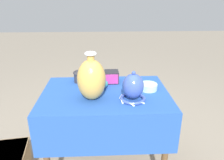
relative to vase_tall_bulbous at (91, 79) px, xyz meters
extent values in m
cylinder|color=brown|center=(-0.32, -0.17, -0.51)|extent=(0.04, 0.04, 0.65)
cylinder|color=brown|center=(0.50, -0.17, -0.51)|extent=(0.04, 0.04, 0.65)
cylinder|color=brown|center=(-0.32, 0.37, -0.51)|extent=(0.04, 0.04, 0.65)
cylinder|color=brown|center=(0.50, 0.37, -0.51)|extent=(0.04, 0.04, 0.65)
cube|color=brown|center=(0.09, 0.10, -0.17)|extent=(0.92, 0.63, 0.03)
cube|color=#234C9E|center=(0.09, 0.10, -0.15)|extent=(0.94, 0.65, 0.01)
cube|color=#234C9E|center=(0.09, -0.23, -0.30)|extent=(0.94, 0.01, 0.30)
ellipsoid|color=gold|center=(0.00, 0.00, 0.00)|extent=(0.20, 0.20, 0.28)
cylinder|color=gold|center=(0.00, 0.00, 0.16)|extent=(0.05, 0.05, 0.04)
torus|color=white|center=(0.00, 0.00, 0.18)|extent=(0.08, 0.08, 0.02)
torus|color=#3851A8|center=(0.28, -0.03, -0.13)|extent=(0.18, 0.18, 0.02)
ellipsoid|color=#3851A8|center=(0.28, -0.03, -0.04)|extent=(0.14, 0.14, 0.17)
sphere|color=#3851A8|center=(0.28, -0.03, 0.05)|extent=(0.03, 0.03, 0.03)
cone|color=white|center=(0.37, -0.03, -0.13)|extent=(0.01, 0.04, 0.03)
cone|color=white|center=(0.33, 0.04, -0.13)|extent=(0.04, 0.04, 0.03)
cone|color=white|center=(0.26, 0.05, -0.13)|extent=(0.05, 0.02, 0.03)
cone|color=white|center=(0.20, 0.00, -0.13)|extent=(0.03, 0.04, 0.03)
cone|color=white|center=(0.20, -0.07, -0.13)|extent=(0.03, 0.04, 0.03)
cone|color=white|center=(0.26, -0.12, -0.13)|extent=(0.05, 0.02, 0.03)
cone|color=white|center=(0.33, -0.10, -0.13)|extent=(0.04, 0.04, 0.03)
cube|color=#232328|center=(0.15, 0.30, -0.10)|extent=(0.11, 0.11, 0.10)
cube|color=#B23384|center=(0.15, 0.24, -0.10)|extent=(0.10, 0.01, 0.08)
cylinder|color=#2D2D33|center=(-0.10, 0.32, -0.11)|extent=(0.12, 0.12, 0.08)
torus|color=#2D2D33|center=(-0.10, 0.32, -0.07)|extent=(0.13, 0.13, 0.01)
cylinder|color=#A8CCB7|center=(0.42, 0.13, -0.12)|extent=(0.14, 0.14, 0.05)
ellipsoid|color=teal|center=(0.05, 0.19, -0.11)|extent=(0.14, 0.14, 0.07)
cube|color=#967953|center=(-0.72, 0.02, -0.60)|extent=(0.41, 0.34, 0.02)
camera|label=1|loc=(0.07, -1.37, 0.54)|focal=35.00mm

